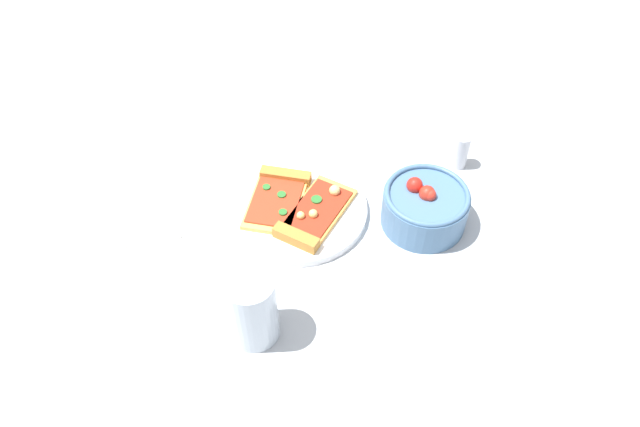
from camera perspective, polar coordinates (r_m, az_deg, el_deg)
name	(u,v)px	position (r m, az deg, el deg)	size (l,w,h in m)	color
ground_plane	(276,206)	(1.02, -4.07, 0.71)	(2.40, 2.40, 0.00)	#B2B7BC
plate	(298,209)	(1.01, -2.09, 0.38)	(0.23, 0.23, 0.01)	white
pizza_slice_near	(313,216)	(0.98, -0.64, -0.25)	(0.16, 0.14, 0.02)	gold
pizza_slice_far	(280,196)	(1.01, -3.76, 1.65)	(0.15, 0.12, 0.02)	#E5B256
salad_bowl	(425,207)	(0.99, 9.67, 0.64)	(0.14, 0.14, 0.08)	#4C7299
soda_glass	(252,309)	(0.84, -6.28, -8.82)	(0.07, 0.07, 0.12)	silver
paper_napkin	(147,218)	(1.04, -15.71, -0.43)	(0.11, 0.10, 0.00)	silver
pepper_shaker	(461,149)	(1.09, 12.91, 5.86)	(0.03, 0.03, 0.08)	silver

